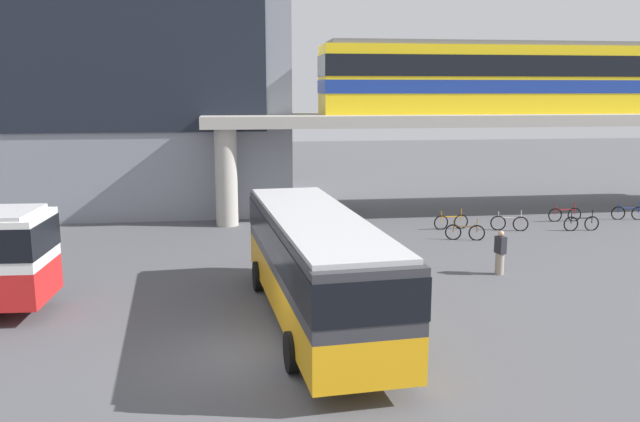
{
  "coord_description": "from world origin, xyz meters",
  "views": [
    {
      "loc": [
        -0.17,
        -15.64,
        6.69
      ],
      "look_at": [
        3.06,
        8.11,
        2.2
      ],
      "focal_mm": 36.22,
      "sensor_mm": 36.0,
      "label": 1
    }
  ],
  "objects_px": {
    "bus_main": "(316,257)",
    "bicycle_orange": "(451,222)",
    "train": "(504,77)",
    "bicycle_black": "(581,223)",
    "bicycle_blue": "(628,213)",
    "station_building": "(54,58)",
    "bicycle_silver": "(509,223)",
    "bicycle_red": "(565,215)",
    "pedestrian_at_kerb": "(500,254)",
    "bicycle_brown": "(465,232)"
  },
  "relations": [
    {
      "from": "train",
      "to": "bicycle_black",
      "type": "bearing_deg",
      "value": -72.59
    },
    {
      "from": "bicycle_red",
      "to": "bicycle_brown",
      "type": "relative_size",
      "value": 1.03
    },
    {
      "from": "bicycle_silver",
      "to": "bicycle_black",
      "type": "bearing_deg",
      "value": -8.68
    },
    {
      "from": "bicycle_blue",
      "to": "bicycle_black",
      "type": "distance_m",
      "value": 4.47
    },
    {
      "from": "train",
      "to": "bicycle_black",
      "type": "xyz_separation_m",
      "value": [
        1.81,
        -5.77,
        -7.05
      ]
    },
    {
      "from": "bicycle_orange",
      "to": "pedestrian_at_kerb",
      "type": "relative_size",
      "value": 1.09
    },
    {
      "from": "bus_main",
      "to": "bicycle_silver",
      "type": "distance_m",
      "value": 15.83
    },
    {
      "from": "train",
      "to": "bicycle_brown",
      "type": "height_order",
      "value": "train"
    },
    {
      "from": "bicycle_blue",
      "to": "pedestrian_at_kerb",
      "type": "bearing_deg",
      "value": -140.84
    },
    {
      "from": "bicycle_black",
      "to": "pedestrian_at_kerb",
      "type": "relative_size",
      "value": 1.09
    },
    {
      "from": "bicycle_black",
      "to": "bicycle_orange",
      "type": "distance_m",
      "value": 6.24
    },
    {
      "from": "bicycle_orange",
      "to": "bicycle_red",
      "type": "xyz_separation_m",
      "value": [
        6.47,
        1.02,
        0.0
      ]
    },
    {
      "from": "bicycle_orange",
      "to": "bicycle_red",
      "type": "bearing_deg",
      "value": 8.97
    },
    {
      "from": "station_building",
      "to": "bus_main",
      "type": "xyz_separation_m",
      "value": [
        12.41,
        -22.36,
        -6.55
      ]
    },
    {
      "from": "train",
      "to": "bicycle_blue",
      "type": "relative_size",
      "value": 11.4
    },
    {
      "from": "station_building",
      "to": "train",
      "type": "xyz_separation_m",
      "value": [
        24.96,
        -5.78,
        -1.13
      ]
    },
    {
      "from": "station_building",
      "to": "bicycle_silver",
      "type": "distance_m",
      "value": 27.08
    },
    {
      "from": "bicycle_black",
      "to": "bicycle_blue",
      "type": "bearing_deg",
      "value": 29.6
    },
    {
      "from": "bicycle_blue",
      "to": "bicycle_silver",
      "type": "relative_size",
      "value": 1.04
    },
    {
      "from": "bus_main",
      "to": "bicycle_black",
      "type": "distance_m",
      "value": 18.05
    },
    {
      "from": "bicycle_orange",
      "to": "bicycle_red",
      "type": "distance_m",
      "value": 6.55
    },
    {
      "from": "bicycle_orange",
      "to": "bicycle_silver",
      "type": "distance_m",
      "value": 2.78
    },
    {
      "from": "station_building",
      "to": "bicycle_red",
      "type": "height_order",
      "value": "station_building"
    },
    {
      "from": "bicycle_red",
      "to": "bus_main",
      "type": "bearing_deg",
      "value": -138.47
    },
    {
      "from": "bicycle_silver",
      "to": "bicycle_brown",
      "type": "height_order",
      "value": "same"
    },
    {
      "from": "bicycle_blue",
      "to": "station_building",
      "type": "bearing_deg",
      "value": 163.04
    },
    {
      "from": "station_building",
      "to": "bicycle_blue",
      "type": "bearing_deg",
      "value": -16.96
    },
    {
      "from": "bicycle_black",
      "to": "bicycle_orange",
      "type": "height_order",
      "value": "same"
    },
    {
      "from": "bicycle_black",
      "to": "bicycle_red",
      "type": "bearing_deg",
      "value": 81.25
    },
    {
      "from": "train",
      "to": "bicycle_orange",
      "type": "relative_size",
      "value": 11.31
    },
    {
      "from": "bicycle_blue",
      "to": "bicycle_orange",
      "type": "distance_m",
      "value": 10.06
    },
    {
      "from": "bicycle_black",
      "to": "bicycle_brown",
      "type": "distance_m",
      "value": 6.38
    },
    {
      "from": "bicycle_red",
      "to": "bicycle_silver",
      "type": "xyz_separation_m",
      "value": [
        -3.77,
        -1.7,
        0.0
      ]
    },
    {
      "from": "train",
      "to": "pedestrian_at_kerb",
      "type": "height_order",
      "value": "train"
    },
    {
      "from": "train",
      "to": "bicycle_blue",
      "type": "height_order",
      "value": "train"
    },
    {
      "from": "station_building",
      "to": "bicycle_orange",
      "type": "relative_size",
      "value": 14.8
    },
    {
      "from": "bus_main",
      "to": "bicycle_orange",
      "type": "height_order",
      "value": "bus_main"
    },
    {
      "from": "bicycle_black",
      "to": "train",
      "type": "bearing_deg",
      "value": 107.41
    },
    {
      "from": "station_building",
      "to": "bicycle_black",
      "type": "bearing_deg",
      "value": -23.34
    },
    {
      "from": "bus_main",
      "to": "bicycle_brown",
      "type": "relative_size",
      "value": 6.46
    },
    {
      "from": "bicycle_black",
      "to": "bus_main",
      "type": "bearing_deg",
      "value": -143.06
    },
    {
      "from": "train",
      "to": "bus_main",
      "type": "height_order",
      "value": "train"
    },
    {
      "from": "bicycle_blue",
      "to": "bicycle_brown",
      "type": "height_order",
      "value": "same"
    },
    {
      "from": "bus_main",
      "to": "bicycle_brown",
      "type": "height_order",
      "value": "bus_main"
    },
    {
      "from": "station_building",
      "to": "bus_main",
      "type": "relative_size",
      "value": 2.36
    },
    {
      "from": "bicycle_blue",
      "to": "bicycle_silver",
      "type": "bearing_deg",
      "value": -167.04
    },
    {
      "from": "bicycle_orange",
      "to": "station_building",
      "type": "bearing_deg",
      "value": 153.37
    },
    {
      "from": "station_building",
      "to": "pedestrian_at_kerb",
      "type": "relative_size",
      "value": 16.08
    },
    {
      "from": "bicycle_orange",
      "to": "bicycle_brown",
      "type": "xyz_separation_m",
      "value": [
        -0.15,
        -2.33,
        0.0
      ]
    },
    {
      "from": "bus_main",
      "to": "bicycle_red",
      "type": "xyz_separation_m",
      "value": [
        14.71,
        13.03,
        -1.63
      ]
    }
  ]
}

